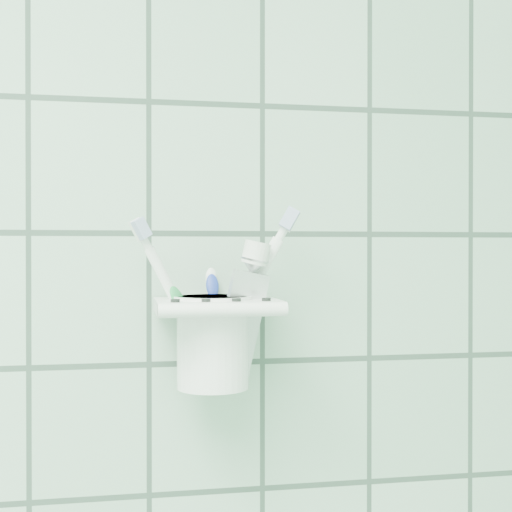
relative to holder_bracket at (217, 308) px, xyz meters
The scene contains 6 objects.
holder_bracket is the anchor object (origin of this frame).
cup 0.03m from the holder_bracket, 131.44° to the left, with size 0.08×0.08×0.09m.
toothbrush_pink 0.02m from the holder_bracket, 88.62° to the left, with size 0.08×0.03×0.17m.
toothbrush_blue 0.02m from the holder_bracket, 70.72° to the left, with size 0.02×0.07×0.18m.
toothbrush_orange 0.03m from the holder_bracket, 150.39° to the left, with size 0.09×0.02×0.19m.
toothpaste_tube 0.01m from the holder_bracket, ahead, with size 0.06×0.03×0.15m.
Camera 1 is at (0.58, 0.45, 1.37)m, focal length 50.00 mm.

